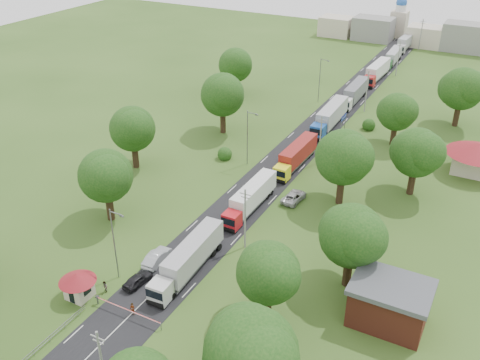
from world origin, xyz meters
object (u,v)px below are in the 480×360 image
Objects in this scene: car_lane_mid at (157,257)px; truck_0 at (189,258)px; guard_booth at (78,282)px; pedestrian_near at (133,309)px; info_sign at (344,120)px; car_lane_front at (137,280)px; boom_barrier at (119,307)px.

truck_0 is at bearing -179.82° from car_lane_mid.
guard_booth is 7.57m from pedestrian_near.
pedestrian_near is (7.43, 0.50, -1.37)m from guard_booth.
guard_booth is 61.27m from info_sign.
info_sign reaches higher than car_lane_front.
boom_barrier is 60.39m from info_sign.
guard_booth is 6.99m from car_lane_front.
info_sign is 0.83× the size of car_lane_mid.
car_lane_mid is at bearing -176.11° from truck_0.
info_sign is at bearing 86.09° from truck_0.
pedestrian_near is at bearing 17.49° from boom_barrier.
car_lane_front is (4.66, 5.00, -1.46)m from guard_booth.
truck_0 reaches higher than boom_barrier.
truck_0 is at bearing 72.62° from boom_barrier.
info_sign reaches higher than truck_0.
car_lane_front is 4.73m from car_lane_mid.
truck_0 is (3.14, 10.03, 1.24)m from boom_barrier.
car_lane_front is 5.28m from pedestrian_near.
truck_0 is at bearing 66.93° from pedestrian_near.
guard_booth is at bearing 170.04° from pedestrian_near.
car_lane_front is at bearing 107.77° from pedestrian_near.
guard_booth is 1.07× the size of car_lane_front.
pedestrian_near is at bearing 3.86° from guard_booth.
pedestrian_near is at bearing -99.25° from truck_0.
guard_booth is at bearing 53.13° from car_lane_front.
pedestrian_near reaches higher than car_lane_front.
car_lane_mid reaches higher than boom_barrier.
boom_barrier is at bearing -96.24° from info_sign.
truck_0 is at bearing -124.54° from car_lane_front.
car_lane_mid is (-8.20, -50.30, -2.19)m from info_sign.
boom_barrier is 2.23× the size of car_lane_front.
car_lane_mid is (-1.64, 9.70, -0.08)m from boom_barrier.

